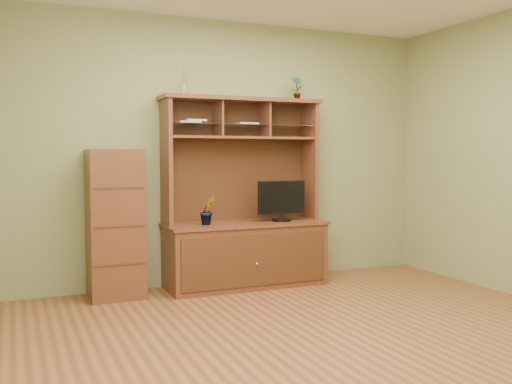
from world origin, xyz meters
TOP-DOWN VIEW (x-y plane):
  - room at (0.00, 0.00)m, footprint 4.54×4.04m
  - media_hutch at (0.06, 1.73)m, footprint 1.66×0.61m
  - monitor at (0.43, 1.65)m, footprint 0.52×0.20m
  - orchid_plant at (-0.36, 1.65)m, footprint 0.16×0.14m
  - top_plant at (0.68, 1.80)m, footprint 0.15×0.12m
  - reed_diffuser at (-0.54, 1.80)m, footprint 0.06×0.06m
  - magazines at (-0.28, 1.81)m, footprint 0.83×0.18m
  - side_cabinet at (-1.23, 1.76)m, footprint 0.49×0.45m

SIDE VIEW (x-z plane):
  - media_hutch at x=0.06m, z-range -0.43..1.47m
  - side_cabinet at x=-1.23m, z-range 0.00..1.38m
  - orchid_plant at x=-0.36m, z-range 0.65..0.93m
  - monitor at x=0.43m, z-range 0.66..1.07m
  - room at x=0.00m, z-range -0.02..2.72m
  - magazines at x=-0.28m, z-range 1.63..1.67m
  - reed_diffuser at x=-0.54m, z-range 1.87..2.17m
  - top_plant at x=0.68m, z-range 1.90..2.16m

